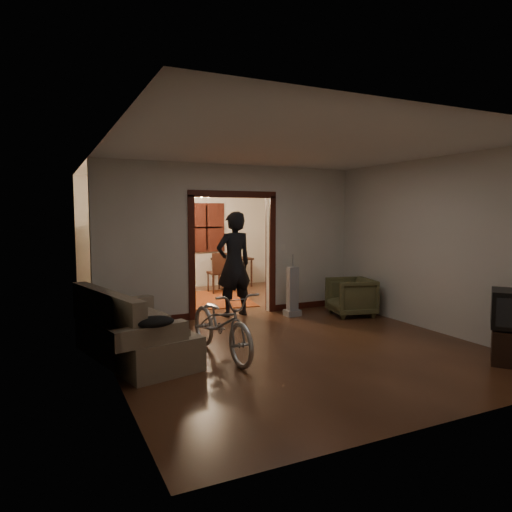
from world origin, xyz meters
TOP-DOWN VIEW (x-y plane):
  - floor at (0.00, 0.00)m, footprint 5.00×8.50m
  - ceiling at (0.00, 0.00)m, footprint 5.00×8.50m
  - wall_back at (0.00, 4.25)m, footprint 5.00×0.02m
  - wall_left at (-2.50, 0.00)m, footprint 0.02×8.50m
  - wall_right at (2.50, 0.00)m, footprint 0.02×8.50m
  - partition_wall at (0.00, 0.75)m, footprint 5.00×0.14m
  - door_casing at (0.00, 0.75)m, footprint 1.74×0.20m
  - far_window at (0.70, 4.21)m, footprint 0.98×0.06m
  - chandelier at (0.00, 2.50)m, footprint 0.24×0.24m
  - light_switch at (1.05, 0.68)m, footprint 0.08×0.01m
  - sofa at (-2.15, -1.14)m, footprint 1.36×2.17m
  - rolled_paper at (-2.05, -0.84)m, footprint 0.10×0.77m
  - jacket at (-2.10, -2.05)m, footprint 0.44×0.33m
  - bicycle at (-1.09, -1.54)m, footprint 0.74×1.76m
  - armchair at (1.99, -0.26)m, footprint 0.93×0.91m
  - tv_stand at (2.10, -3.41)m, footprint 0.66×0.65m
  - vacuum at (0.98, 0.17)m, footprint 0.30×0.25m
  - person at (-0.01, 0.65)m, footprint 0.76×0.55m
  - oriental_rug at (0.12, 2.40)m, footprint 1.98×2.43m
  - locker at (-1.29, 3.70)m, footprint 0.92×0.56m
  - globe at (-1.29, 3.70)m, footprint 0.30×0.30m
  - desk at (1.28, 3.86)m, footprint 1.12×0.80m
  - desk_chair at (0.61, 3.15)m, footprint 0.47×0.47m

SIDE VIEW (x-z plane):
  - floor at x=0.00m, z-range -0.01..0.01m
  - oriental_rug at x=0.12m, z-range 0.00..0.02m
  - tv_stand at x=2.10m, z-range 0.00..0.45m
  - armchair at x=1.99m, z-range 0.00..0.71m
  - desk at x=1.28m, z-range 0.00..0.74m
  - bicycle at x=-1.09m, z-range 0.00..0.90m
  - sofa at x=-2.15m, z-range 0.00..0.92m
  - vacuum at x=0.98m, z-range 0.00..0.92m
  - desk_chair at x=0.61m, z-range 0.00..0.98m
  - rolled_paper at x=-2.05m, z-range 0.48..0.58m
  - jacket at x=-2.10m, z-range 0.62..0.74m
  - locker at x=-1.29m, z-range 0.00..1.77m
  - person at x=-0.01m, z-range 0.00..1.94m
  - door_casing at x=0.00m, z-range -0.06..2.26m
  - light_switch at x=1.05m, z-range 1.19..1.31m
  - wall_back at x=0.00m, z-range 0.00..2.80m
  - wall_left at x=-2.50m, z-range 0.00..2.80m
  - wall_right at x=2.50m, z-range 0.00..2.80m
  - partition_wall at x=0.00m, z-range 0.00..2.80m
  - far_window at x=0.70m, z-range 0.91..2.19m
  - globe at x=-1.29m, z-range 1.79..2.09m
  - chandelier at x=0.00m, z-range 2.23..2.47m
  - ceiling at x=0.00m, z-range 2.79..2.80m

